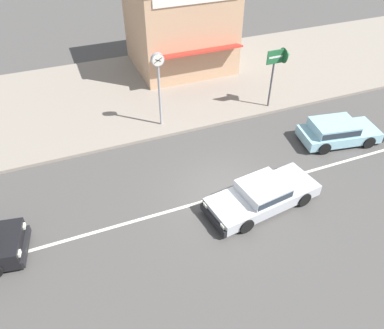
# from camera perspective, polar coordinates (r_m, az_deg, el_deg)

# --- Properties ---
(ground_plane) EXTENTS (160.00, 160.00, 0.00)m
(ground_plane) POSITION_cam_1_polar(r_m,az_deg,el_deg) (15.47, 5.57, -4.55)
(ground_plane) COLOR #4C4947
(lane_centre_stripe) EXTENTS (50.40, 0.14, 0.01)m
(lane_centre_stripe) POSITION_cam_1_polar(r_m,az_deg,el_deg) (15.46, 5.57, -4.54)
(lane_centre_stripe) COLOR silver
(lane_centre_stripe) RESTS_ON ground
(kerb_strip) EXTENTS (68.00, 10.00, 0.15)m
(kerb_strip) POSITION_cam_1_polar(r_m,az_deg,el_deg) (22.91, -5.40, 11.64)
(kerb_strip) COLOR gray
(kerb_strip) RESTS_ON ground
(sedan_silver_1) EXTENTS (4.79, 2.31, 1.06)m
(sedan_silver_1) POSITION_cam_1_polar(r_m,az_deg,el_deg) (14.87, 10.68, -4.51)
(sedan_silver_1) COLOR #B7BABF
(sedan_silver_1) RESTS_ON ground
(hatchback_pale_blue_2) EXTENTS (4.02, 2.25, 1.10)m
(hatchback_pale_blue_2) POSITION_cam_1_polar(r_m,az_deg,el_deg) (19.23, 21.23, 4.79)
(hatchback_pale_blue_2) COLOR #93C6D6
(hatchback_pale_blue_2) RESTS_ON ground
(street_clock) EXTENTS (0.62, 0.22, 3.78)m
(street_clock) POSITION_cam_1_polar(r_m,az_deg,el_deg) (17.94, -5.15, 13.60)
(street_clock) COLOR #9E9EA3
(street_clock) RESTS_ON kerb_strip
(arrow_signboard) EXTENTS (1.30, 0.78, 3.22)m
(arrow_signboard) POSITION_cam_1_polar(r_m,az_deg,el_deg) (20.24, 13.78, 15.50)
(arrow_signboard) COLOR #4C4C51
(arrow_signboard) RESTS_ON kerb_strip
(shopfront_corner_warung) EXTENTS (5.88, 6.33, 5.32)m
(shopfront_corner_warung) POSITION_cam_1_polar(r_m,az_deg,el_deg) (24.58, -1.87, 20.71)
(shopfront_corner_warung) COLOR tan
(shopfront_corner_warung) RESTS_ON kerb_strip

